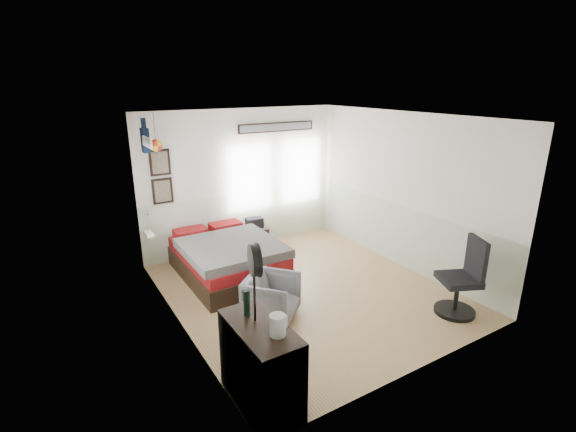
% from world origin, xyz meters
% --- Properties ---
extents(ground_plane, '(4.00, 4.50, 0.01)m').
position_xyz_m(ground_plane, '(0.00, 0.00, -0.01)').
color(ground_plane, '#9E7541').
extents(room_shell, '(4.02, 4.52, 2.71)m').
position_xyz_m(room_shell, '(-0.08, 0.19, 1.61)').
color(room_shell, silver).
rests_on(room_shell, ground_plane).
extents(wall_decor, '(3.55, 1.32, 1.44)m').
position_xyz_m(wall_decor, '(-1.10, 1.96, 2.10)').
color(wall_decor, black).
rests_on(wall_decor, room_shell).
extents(bed, '(1.50, 2.05, 0.65)m').
position_xyz_m(bed, '(-0.85, 1.14, 0.32)').
color(bed, black).
rests_on(bed, ground_plane).
extents(dresser, '(0.48, 1.00, 0.90)m').
position_xyz_m(dresser, '(-1.74, -1.76, 0.45)').
color(dresser, black).
rests_on(dresser, ground_plane).
extents(armchair, '(0.96, 0.96, 0.63)m').
position_xyz_m(armchair, '(-0.85, -0.40, 0.31)').
color(armchair, gray).
rests_on(armchair, ground_plane).
extents(nightstand, '(0.57, 0.49, 0.49)m').
position_xyz_m(nightstand, '(0.04, 1.88, 0.24)').
color(nightstand, black).
rests_on(nightstand, ground_plane).
extents(task_chair, '(0.66, 0.66, 1.13)m').
position_xyz_m(task_chair, '(1.50, -1.69, 0.46)').
color(task_chair, black).
rests_on(task_chair, ground_plane).
extents(kettle, '(0.18, 0.16, 0.21)m').
position_xyz_m(kettle, '(-1.67, -1.98, 1.00)').
color(kettle, silver).
rests_on(kettle, dresser).
extents(bottle, '(0.07, 0.07, 0.28)m').
position_xyz_m(bottle, '(-1.76, -1.51, 1.04)').
color(bottle, black).
rests_on(bottle, dresser).
extents(stand_fan, '(0.17, 0.33, 0.82)m').
position_xyz_m(stand_fan, '(-1.72, -1.65, 1.54)').
color(stand_fan, black).
rests_on(stand_fan, dresser).
extents(black_bag, '(0.34, 0.24, 0.19)m').
position_xyz_m(black_bag, '(0.04, 1.88, 0.58)').
color(black_bag, black).
rests_on(black_bag, nightstand).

